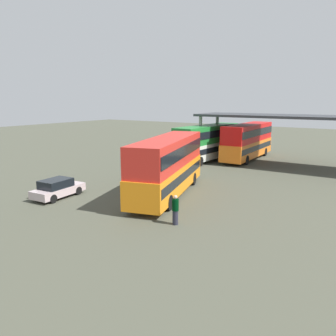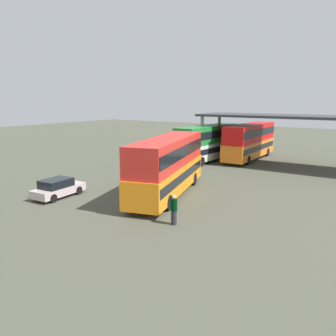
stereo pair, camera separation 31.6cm
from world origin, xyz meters
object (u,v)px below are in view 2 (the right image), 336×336
Objects in this scene: double_decker_near_canopy at (209,141)px; pedestrian_waiting at (174,210)px; double_decker_mid_row at (250,140)px; parked_hatchback at (58,188)px; double_decker_main at (168,164)px.

double_decker_near_canopy reaches higher than pedestrian_waiting.
parked_hatchback is at bearing 164.96° from double_decker_mid_row.
double_decker_main reaches higher than pedestrian_waiting.
pedestrian_waiting is at bearing -170.48° from double_decker_mid_row.
double_decker_main is at bearing -20.67° from pedestrian_waiting.
pedestrian_waiting is (4.30, -22.45, -1.40)m from double_decker_mid_row.
pedestrian_waiting is (9.83, 0.20, 0.18)m from parked_hatchback.
double_decker_near_canopy is (-4.09, 14.22, -0.10)m from double_decker_main.
double_decker_main is 8.08m from parked_hatchback.
double_decker_mid_row is at bearing -42.27° from double_decker_near_canopy.
double_decker_near_canopy is (2.05, 19.22, 1.53)m from parked_hatchback.
double_decker_mid_row is at bearing -14.44° from double_decker_main.
double_decker_mid_row is 22.90m from pedestrian_waiting.
double_decker_near_canopy is at bearing -35.99° from pedestrian_waiting.
parked_hatchback is 9.83m from pedestrian_waiting.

